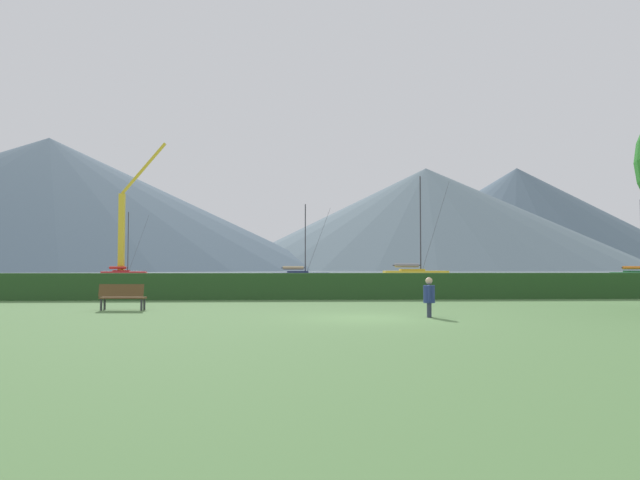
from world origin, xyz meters
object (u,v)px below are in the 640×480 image
park_bench_near_path (122,296)px  person_seated_viewer (429,295)px  sailboat_slip_1 (125,274)px  dock_crane (124,237)px  sailboat_slip_2 (416,274)px  sailboat_slip_0 (639,275)px  sailboat_slip_4 (302,276)px

park_bench_near_path → person_seated_viewer: 11.02m
sailboat_slip_1 → dock_crane: dock_crane is taller
dock_crane → sailboat_slip_2: bearing=-27.6°
sailboat_slip_0 → sailboat_slip_2: 27.09m
sailboat_slip_0 → park_bench_near_path: bearing=-142.3°
person_seated_viewer → dock_crane: size_ratio=0.06×
sailboat_slip_0 → park_bench_near_path: 67.43m
sailboat_slip_4 → dock_crane: bearing=133.7°
dock_crane → person_seated_viewer: bearing=-68.2°
sailboat_slip_0 → sailboat_slip_1: bearing=157.3°
person_seated_viewer → park_bench_near_path: bearing=172.9°
park_bench_near_path → sailboat_slip_1: bearing=109.3°
sailboat_slip_4 → person_seated_viewer: sailboat_slip_4 is taller
sailboat_slip_4 → park_bench_near_path: (-7.65, -44.91, -0.05)m
park_bench_near_path → dock_crane: size_ratio=0.08×
sailboat_slip_4 → park_bench_near_path: 45.56m
sailboat_slip_2 → dock_crane: size_ratio=0.61×
person_seated_viewer → dock_crane: bearing=123.8°
sailboat_slip_2 → sailboat_slip_0: bearing=3.0°
sailboat_slip_2 → person_seated_viewer: (-10.47, -49.85, -0.02)m
sailboat_slip_1 → park_bench_near_path: (17.21, -65.70, -0.06)m
sailboat_slip_4 → dock_crane: size_ratio=0.44×
sailboat_slip_0 → dock_crane: bearing=156.9°
sailboat_slip_1 → park_bench_near_path: 67.91m
sailboat_slip_0 → sailboat_slip_4: (-40.30, -2.51, -0.01)m
sailboat_slip_1 → dock_crane: 5.31m
sailboat_slip_2 → sailboat_slip_4: sailboat_slip_2 is taller
sailboat_slip_2 → sailboat_slip_4: bearing=-173.7°
sailboat_slip_0 → sailboat_slip_4: bearing=176.6°
sailboat_slip_0 → sailboat_slip_2: bearing=175.5°
sailboat_slip_2 → sailboat_slip_4: (-13.23, -1.34, -0.13)m
sailboat_slip_0 → park_bench_near_path: (-47.94, -47.42, -0.06)m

